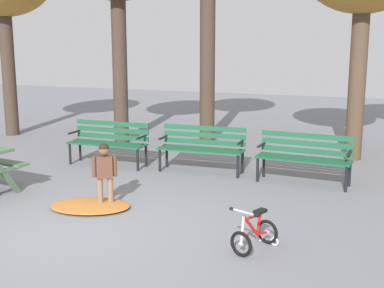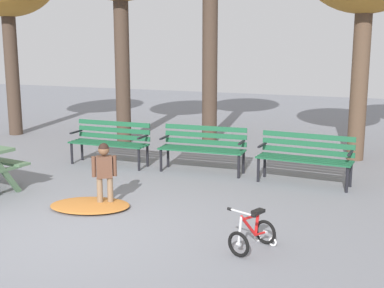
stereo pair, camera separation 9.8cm
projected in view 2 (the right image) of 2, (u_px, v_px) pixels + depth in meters
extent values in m
plane|color=slate|center=(72.00, 233.00, 6.59)|extent=(36.00, 36.00, 0.00)
cube|color=#4C6B4C|center=(5.00, 174.00, 8.11)|extent=(0.14, 0.57, 0.76)
cube|color=#195133|center=(113.00, 142.00, 10.23)|extent=(1.60, 0.08, 0.03)
cube|color=#195133|center=(110.00, 143.00, 10.12)|extent=(1.60, 0.08, 0.03)
cube|color=#195133|center=(107.00, 144.00, 10.02)|extent=(1.60, 0.08, 0.03)
cube|color=#195133|center=(103.00, 145.00, 9.91)|extent=(1.60, 0.08, 0.03)
cube|color=#195133|center=(114.00, 137.00, 10.25)|extent=(1.60, 0.05, 0.09)
cube|color=#195133|center=(114.00, 130.00, 10.22)|extent=(1.60, 0.05, 0.09)
cube|color=#195133|center=(113.00, 123.00, 10.20)|extent=(1.60, 0.05, 0.09)
cylinder|color=black|center=(139.00, 159.00, 9.70)|extent=(0.05, 0.05, 0.44)
cylinder|color=black|center=(147.00, 155.00, 10.02)|extent=(0.05, 0.05, 0.44)
cube|color=black|center=(143.00, 137.00, 9.78)|extent=(0.04, 0.40, 0.03)
cylinder|color=black|center=(72.00, 153.00, 10.24)|extent=(0.05, 0.05, 0.44)
cylinder|color=black|center=(82.00, 150.00, 10.57)|extent=(0.05, 0.05, 0.44)
cube|color=black|center=(76.00, 132.00, 10.32)|extent=(0.04, 0.40, 0.03)
cube|color=#195133|center=(205.00, 148.00, 9.68)|extent=(1.60, 0.15, 0.03)
cube|color=#195133|center=(203.00, 149.00, 9.56)|extent=(1.60, 0.15, 0.03)
cube|color=#195133|center=(201.00, 150.00, 9.45)|extent=(1.60, 0.15, 0.03)
cube|color=#195133|center=(198.00, 152.00, 9.34)|extent=(1.60, 0.15, 0.03)
cube|color=#195133|center=(205.00, 142.00, 9.69)|extent=(1.60, 0.12, 0.09)
cube|color=#195133|center=(205.00, 135.00, 9.67)|extent=(1.60, 0.12, 0.09)
cube|color=#195133|center=(205.00, 128.00, 9.64)|extent=(1.60, 0.12, 0.09)
cylinder|color=black|center=(239.00, 166.00, 9.16)|extent=(0.05, 0.05, 0.44)
cylinder|color=black|center=(243.00, 162.00, 9.50)|extent=(0.05, 0.05, 0.44)
cube|color=black|center=(242.00, 142.00, 9.25)|extent=(0.06, 0.40, 0.03)
cylinder|color=black|center=(161.00, 160.00, 9.65)|extent=(0.05, 0.05, 0.44)
cylinder|color=black|center=(168.00, 156.00, 9.98)|extent=(0.05, 0.05, 0.44)
cube|color=black|center=(164.00, 137.00, 9.73)|extent=(0.06, 0.40, 0.03)
cube|color=#195133|center=(306.00, 157.00, 8.87)|extent=(1.60, 0.17, 0.03)
cube|color=#195133|center=(305.00, 159.00, 8.76)|extent=(1.60, 0.17, 0.03)
cube|color=#195133|center=(303.00, 160.00, 8.66)|extent=(1.60, 0.17, 0.03)
cube|color=#195133|center=(301.00, 162.00, 8.55)|extent=(1.60, 0.17, 0.03)
cube|color=#195133|center=(307.00, 151.00, 8.89)|extent=(1.60, 0.15, 0.09)
cube|color=#195133|center=(308.00, 144.00, 8.86)|extent=(1.60, 0.15, 0.09)
cube|color=#195133|center=(308.00, 136.00, 8.83)|extent=(1.60, 0.15, 0.09)
cylinder|color=black|center=(347.00, 179.00, 8.29)|extent=(0.05, 0.05, 0.44)
cylinder|color=black|center=(351.00, 174.00, 8.61)|extent=(0.05, 0.05, 0.44)
cube|color=black|center=(350.00, 153.00, 8.38)|extent=(0.07, 0.40, 0.03)
cylinder|color=black|center=(258.00, 169.00, 8.93)|extent=(0.05, 0.05, 0.44)
cylinder|color=black|center=(265.00, 165.00, 9.25)|extent=(0.05, 0.05, 0.44)
cube|color=black|center=(262.00, 145.00, 9.01)|extent=(0.07, 0.40, 0.03)
cylinder|color=#7F664C|center=(110.00, 192.00, 7.63)|extent=(0.09, 0.09, 0.44)
cube|color=black|center=(111.00, 204.00, 7.67)|extent=(0.16, 0.18, 0.06)
cylinder|color=#7F664C|center=(100.00, 192.00, 7.60)|extent=(0.09, 0.09, 0.44)
cube|color=black|center=(100.00, 204.00, 7.64)|extent=(0.16, 0.18, 0.06)
cube|color=brown|center=(104.00, 167.00, 7.54)|extent=(0.26, 0.24, 0.32)
sphere|color=brown|center=(104.00, 150.00, 7.49)|extent=(0.16, 0.16, 0.16)
sphere|color=black|center=(104.00, 148.00, 7.49)|extent=(0.15, 0.15, 0.15)
cylinder|color=brown|center=(115.00, 166.00, 7.57)|extent=(0.06, 0.06, 0.30)
cylinder|color=brown|center=(94.00, 167.00, 7.51)|extent=(0.06, 0.06, 0.30)
torus|color=black|center=(239.00, 244.00, 5.83)|extent=(0.29, 0.15, 0.30)
cylinder|color=silver|center=(239.00, 244.00, 5.83)|extent=(0.06, 0.06, 0.04)
torus|color=black|center=(265.00, 232.00, 6.20)|extent=(0.29, 0.15, 0.30)
cylinder|color=silver|center=(265.00, 232.00, 6.20)|extent=(0.06, 0.06, 0.04)
torus|color=white|center=(273.00, 242.00, 6.14)|extent=(0.11, 0.06, 0.11)
torus|color=white|center=(258.00, 237.00, 6.29)|extent=(0.11, 0.06, 0.11)
cylinder|color=red|center=(249.00, 226.00, 5.92)|extent=(0.15, 0.30, 0.32)
cylinder|color=red|center=(257.00, 224.00, 6.04)|extent=(0.06, 0.08, 0.27)
cylinder|color=red|center=(260.00, 234.00, 6.13)|extent=(0.10, 0.20, 0.05)
cylinder|color=silver|center=(240.00, 230.00, 5.81)|extent=(0.06, 0.08, 0.32)
cylinder|color=red|center=(250.00, 217.00, 5.92)|extent=(0.15, 0.31, 0.05)
cube|color=black|center=(258.00, 212.00, 6.03)|extent=(0.15, 0.19, 0.04)
cylinder|color=silver|center=(241.00, 212.00, 5.78)|extent=(0.33, 0.15, 0.02)
cylinder|color=black|center=(254.00, 216.00, 5.67)|extent=(0.06, 0.05, 0.04)
cylinder|color=black|center=(230.00, 209.00, 5.90)|extent=(0.06, 0.05, 0.04)
ellipsoid|color=#B26B2D|center=(90.00, 205.00, 7.58)|extent=(1.36, 1.11, 0.07)
cylinder|color=#423328|center=(12.00, 73.00, 13.23)|extent=(0.34, 0.34, 3.20)
cylinder|color=#423328|center=(122.00, 69.00, 12.19)|extent=(0.35, 0.35, 3.51)
cylinder|color=#423328|center=(210.00, 58.00, 12.16)|extent=(0.36, 0.36, 4.03)
cylinder|color=brown|center=(359.00, 84.00, 10.36)|extent=(0.34, 0.34, 3.13)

